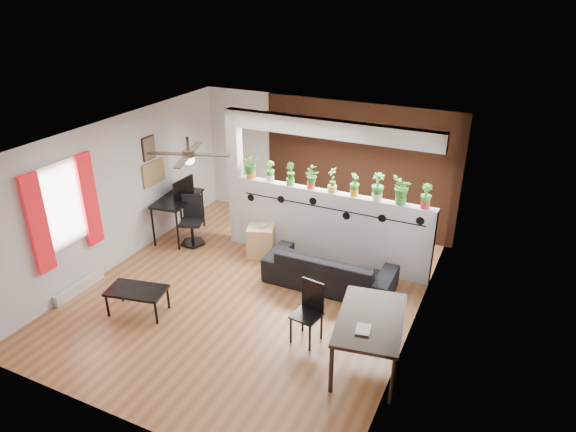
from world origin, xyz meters
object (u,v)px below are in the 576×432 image
(potted_plant_1, at_px, (270,171))
(cup, at_px, (263,225))
(folding_chair, at_px, (310,306))
(dining_table, at_px, (370,323))
(potted_plant_7, at_px, (402,190))
(potted_plant_0, at_px, (251,165))
(potted_plant_3, at_px, (311,177))
(potted_plant_5, at_px, (355,184))
(potted_plant_8, at_px, (426,196))
(computer_desk, at_px, (177,201))
(sofa, at_px, (330,269))
(cube_shelf, at_px, (261,241))
(office_chair, at_px, (192,224))
(ceiling_fan, at_px, (189,156))
(potted_plant_2, at_px, (290,173))
(coffee_table, at_px, (137,292))
(potted_plant_6, at_px, (378,186))
(potted_plant_4, at_px, (332,179))

(potted_plant_1, distance_m, cup, 0.99)
(potted_plant_1, distance_m, folding_chair, 2.96)
(dining_table, bearing_deg, potted_plant_7, 96.43)
(potted_plant_0, relative_size, potted_plant_7, 0.99)
(potted_plant_3, height_order, potted_plant_5, potted_plant_5)
(potted_plant_8, relative_size, computer_desk, 0.34)
(potted_plant_0, relative_size, folding_chair, 0.51)
(sofa, distance_m, computer_desk, 3.40)
(cube_shelf, height_order, office_chair, office_chair)
(potted_plant_1, bearing_deg, potted_plant_7, -0.00)
(potted_plant_7, height_order, computer_desk, potted_plant_7)
(potted_plant_0, height_order, potted_plant_7, potted_plant_7)
(ceiling_fan, distance_m, dining_table, 3.51)
(cup, relative_size, office_chair, 0.13)
(potted_plant_1, height_order, potted_plant_2, potted_plant_2)
(potted_plant_2, distance_m, folding_chair, 2.76)
(sofa, bearing_deg, coffee_table, 39.50)
(potted_plant_0, xyz_separation_m, potted_plant_2, (0.79, 0.00, -0.03))
(potted_plant_3, xyz_separation_m, cube_shelf, (-0.84, -0.34, -1.27))
(potted_plant_1, height_order, cup, potted_plant_1)
(potted_plant_7, height_order, sofa, potted_plant_7)
(potted_plant_6, bearing_deg, potted_plant_5, 180.00)
(potted_plant_0, distance_m, potted_plant_4, 1.58)
(potted_plant_3, height_order, potted_plant_7, potted_plant_7)
(ceiling_fan, height_order, potted_plant_1, ceiling_fan)
(potted_plant_1, bearing_deg, folding_chair, -51.86)
(office_chair, distance_m, dining_table, 4.49)
(computer_desk, height_order, coffee_table, computer_desk)
(potted_plant_5, bearing_deg, dining_table, -65.85)
(potted_plant_7, xyz_separation_m, potted_plant_8, (0.40, 0.00, -0.03))
(ceiling_fan, bearing_deg, potted_plant_5, 42.06)
(potted_plant_0, distance_m, potted_plant_3, 1.19)
(sofa, bearing_deg, potted_plant_8, -149.75)
(cube_shelf, bearing_deg, potted_plant_7, -11.57)
(potted_plant_5, xyz_separation_m, office_chair, (-3.03, -0.49, -1.14))
(potted_plant_2, bearing_deg, potted_plant_3, -0.00)
(potted_plant_0, height_order, dining_table, potted_plant_0)
(coffee_table, bearing_deg, potted_plant_6, 43.62)
(potted_plant_4, relative_size, cube_shelf, 0.77)
(potted_plant_3, xyz_separation_m, sofa, (0.68, -0.76, -1.26))
(potted_plant_2, xyz_separation_m, cube_shelf, (-0.44, -0.34, -1.28))
(potted_plant_7, bearing_deg, ceiling_fan, -147.12)
(potted_plant_8, bearing_deg, coffee_table, -143.22)
(sofa, bearing_deg, ceiling_fan, 28.49)
(computer_desk, bearing_deg, potted_plant_2, 8.56)
(potted_plant_4, distance_m, potted_plant_5, 0.40)
(ceiling_fan, distance_m, potted_plant_7, 3.39)
(potted_plant_7, xyz_separation_m, cup, (-2.37, -0.34, -0.98))
(potted_plant_1, bearing_deg, potted_plant_2, 0.00)
(office_chair, relative_size, coffee_table, 0.98)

